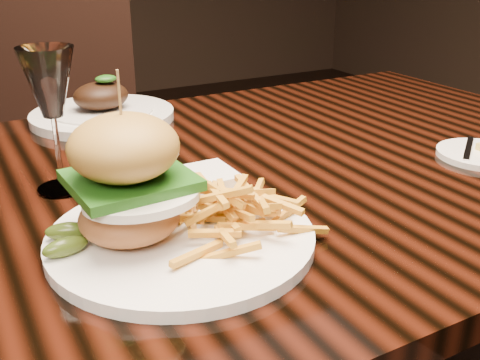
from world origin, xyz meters
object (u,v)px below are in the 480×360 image
burger_plate (169,204)px  wine_glass (50,87)px  chair_far (62,144)px  far_dish (102,111)px  dining_table (202,220)px

burger_plate → wine_glass: 0.26m
burger_plate → wine_glass: size_ratio=1.54×
wine_glass → chair_far: bearing=79.3°
far_dish → wine_glass: bearing=-115.4°
wine_glass → far_dish: wine_glass is taller
burger_plate → far_dish: bearing=90.7°
dining_table → wine_glass: bearing=166.4°
far_dish → chair_far: size_ratio=0.30×
burger_plate → wine_glass: bearing=117.2°
dining_table → chair_far: (-0.04, 0.89, -0.13)m
burger_plate → far_dish: 0.55m
burger_plate → wine_glass: burger_plate is taller
dining_table → chair_far: size_ratio=1.68×
chair_far → burger_plate: bearing=-78.5°
wine_glass → far_dish: 0.38m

